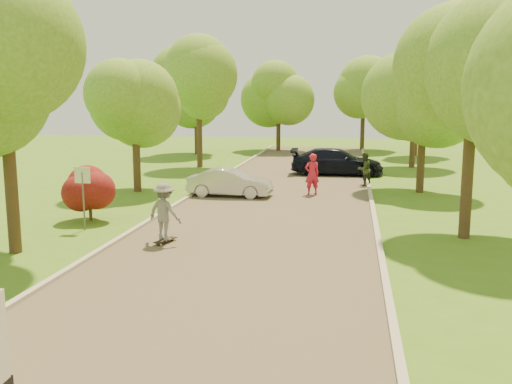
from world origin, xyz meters
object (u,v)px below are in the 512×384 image
Objects in this scene: skateboarder at (165,212)px; person_olive at (364,169)px; silver_sedan at (230,183)px; longboard at (165,240)px; person_striped at (312,174)px; dark_sedan at (337,162)px; street_sign at (83,185)px.

skateboarder reaches higher than person_olive.
silver_sedan is 4.05× the size of longboard.
person_striped is at bearing -91.77° from skateboarder.
dark_sedan is at bearing -85.98° from skateboarder.
person_striped reaches higher than skateboarder.
silver_sedan is (3.50, 7.37, -0.93)m from street_sign.
silver_sedan is at bearing 148.63° from dark_sedan.
dark_sedan reaches higher than silver_sedan.
skateboarder is 14.42m from person_olive.
street_sign reaches higher than longboard.
person_striped reaches higher than longboard.
silver_sedan is 8.66m from skateboarder.
longboard is 0.53× the size of skateboarder.
street_sign is at bearing -1.24° from longboard.
longboard is (-0.20, -8.65, -0.53)m from silver_sedan.
street_sign reaches higher than silver_sedan.
skateboarder reaches higher than silver_sedan.
longboard is 10.49m from person_striped.
longboard is at bearing -21.16° from street_sign.
person_striped is 4.07m from person_olive.
skateboarder is 10.45m from person_striped.
dark_sedan is 17.53m from skateboarder.
person_striped is at bearing -91.77° from longboard.
person_olive is (9.60, 11.69, -0.72)m from street_sign.
dark_sedan is 5.63× the size of longboard.
skateboarder is (3.30, -1.28, -0.55)m from street_sign.
skateboarder is 1.05× the size of person_olive.
dark_sedan is at bearing -85.98° from longboard.
person_striped is at bearing 49.66° from street_sign.
dark_sedan is at bearing 62.53° from street_sign.
person_striped is (-0.94, -7.15, 0.19)m from dark_sedan.
person_striped is (7.16, 8.43, -0.60)m from street_sign.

